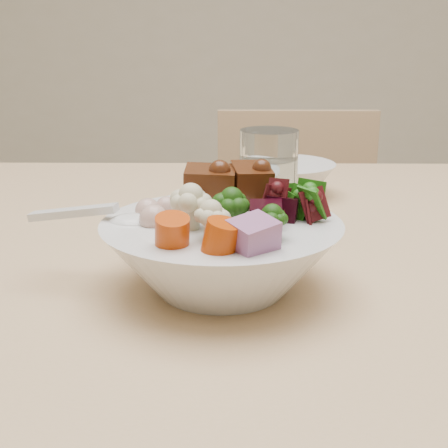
% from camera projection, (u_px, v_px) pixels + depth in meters
% --- Properties ---
extents(chair_far, '(0.43, 0.43, 0.89)m').
position_uv_depth(chair_far, '(298.00, 271.00, 1.58)').
color(chair_far, tan).
rests_on(chair_far, ground).
extents(food_bowl, '(0.24, 0.24, 0.13)m').
position_uv_depth(food_bowl, '(224.00, 250.00, 0.62)').
color(food_bowl, silver).
rests_on(food_bowl, dining_table).
extents(soup_spoon, '(0.14, 0.05, 0.03)m').
position_uv_depth(soup_spoon, '(117.00, 220.00, 0.62)').
color(soup_spoon, silver).
rests_on(soup_spoon, food_bowl).
extents(water_glass, '(0.08, 0.08, 0.13)m').
position_uv_depth(water_glass, '(268.00, 184.00, 0.82)').
color(water_glass, white).
rests_on(water_glass, dining_table).
extents(side_bowl, '(0.16, 0.16, 0.05)m').
position_uv_depth(side_bowl, '(286.00, 179.00, 0.99)').
color(side_bowl, silver).
rests_on(side_bowl, dining_table).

